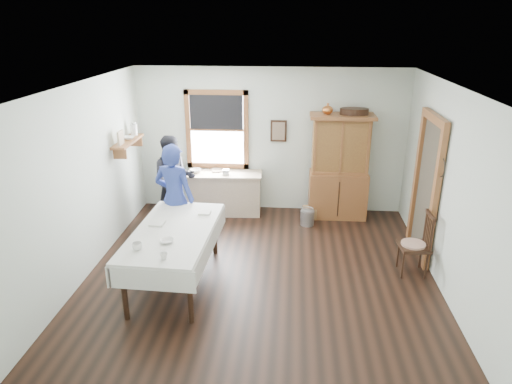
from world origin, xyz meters
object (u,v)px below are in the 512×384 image
Objects in this scene: spindle_chair at (414,243)px; pail at (307,218)px; china_hutch at (339,167)px; woman_blue at (175,202)px; dining_table at (175,256)px; work_counter at (225,193)px; figure_dark at (174,183)px; wicker_basket at (314,212)px.

spindle_chair reaches higher than pail.
woman_blue is (-2.66, -1.55, -0.15)m from china_hutch.
dining_table is 1.08m from woman_blue.
spindle_chair is 2.17m from pail.
china_hutch reaches higher than work_counter.
spindle_chair is 0.59× the size of woman_blue.
figure_dark is (-0.84, -0.43, 0.34)m from work_counter.
figure_dark reaches higher than pail.
woman_blue is at bearing -152.17° from pail.
pail is (-0.56, -0.44, -0.83)m from china_hutch.
spindle_chair is at bearing 8.93° from dining_table.
figure_dark is at bearing -62.30° from woman_blue.
work_counter is 1.01m from figure_dark.
china_hutch is 0.95× the size of dining_table.
work_counter is 3.86× the size of wicker_basket.
china_hutch is 2.01× the size of spindle_chair.
figure_dark reaches higher than work_counter.
pail is 0.16× the size of woman_blue.
pail is at bearing -16.36° from figure_dark.
spindle_chair is at bearing -35.99° from work_counter.
work_counter is 0.72× the size of china_hutch.
china_hutch is at bearing -2.31° from work_counter.
pail is at bearing -139.66° from woman_blue.
china_hutch is (2.12, 0.03, 0.56)m from work_counter.
spindle_chair is 3.63m from woman_blue.
work_counter is at bearing 176.59° from wicker_basket.
dining_table is at bearing -175.46° from spindle_chair.
figure_dark is at bearing 153.95° from spindle_chair.
china_hutch is 5.33× the size of wicker_basket.
woman_blue is at bearing 102.74° from dining_table.
figure_dark is at bearing 104.05° from dining_table.
dining_table is 3.40m from spindle_chair.
figure_dark reaches higher than wicker_basket.
woman_blue is (-2.23, -1.43, 0.71)m from wicker_basket.
wicker_basket is (-1.35, 1.87, -0.37)m from spindle_chair.
pail is at bearing 47.87° from dining_table.
pail is at bearing -142.23° from china_hutch.
pail is 2.48m from woman_blue.
work_counter is 2.19m from china_hutch.
wicker_basket is at bearing -6.42° from work_counter.
china_hutch is at bearing -7.95° from figure_dark.
figure_dark is at bearing -171.90° from china_hutch.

